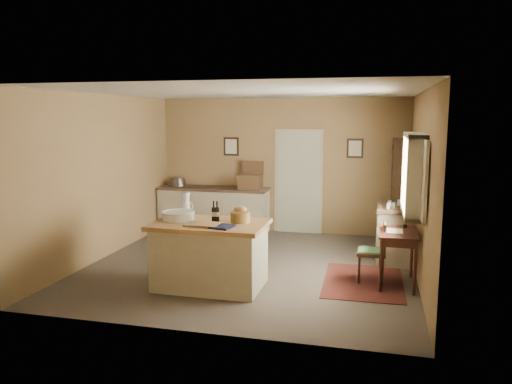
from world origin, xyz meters
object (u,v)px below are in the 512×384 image
(work_island, at_px, (210,253))
(shelving_unit, at_px, (403,193))
(writing_desk, at_px, (398,238))
(desk_chair, at_px, (371,252))
(sideboard, at_px, (214,208))
(right_cabinet, at_px, (395,233))

(work_island, relative_size, shelving_unit, 0.79)
(work_island, bearing_deg, shelving_unit, 48.81)
(work_island, bearing_deg, writing_desk, 16.02)
(work_island, distance_m, writing_desk, 2.61)
(desk_chair, distance_m, shelving_unit, 2.36)
(sideboard, distance_m, right_cabinet, 3.77)
(desk_chair, height_order, right_cabinet, right_cabinet)
(right_cabinet, height_order, shelving_unit, shelving_unit)
(right_cabinet, relative_size, shelving_unit, 0.55)
(sideboard, relative_size, shelving_unit, 1.17)
(writing_desk, xyz_separation_m, shelving_unit, (0.15, 2.30, 0.30))
(right_cabinet, distance_m, shelving_unit, 1.18)
(work_island, height_order, desk_chair, work_island)
(writing_desk, xyz_separation_m, desk_chair, (-0.36, 0.06, -0.24))
(writing_desk, distance_m, right_cabinet, 1.27)
(desk_chair, bearing_deg, sideboard, 140.51)
(desk_chair, bearing_deg, writing_desk, -11.12)
(work_island, relative_size, writing_desk, 1.82)
(writing_desk, bearing_deg, desk_chair, 170.33)
(sideboard, xyz_separation_m, right_cabinet, (3.54, -1.30, -0.02))
(work_island, height_order, right_cabinet, work_island)
(work_island, xyz_separation_m, sideboard, (-1.03, 3.26, -0.00))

